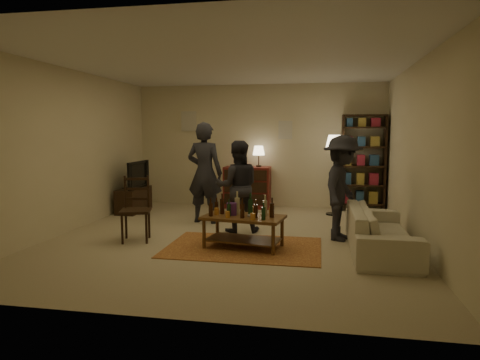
% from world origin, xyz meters
% --- Properties ---
extents(floor, '(6.00, 6.00, 0.00)m').
position_xyz_m(floor, '(0.00, 0.00, 0.00)').
color(floor, '#C6B793').
rests_on(floor, ground).
extents(room_shell, '(6.00, 6.00, 6.00)m').
position_xyz_m(room_shell, '(-0.65, 2.98, 1.81)').
color(room_shell, beige).
rests_on(room_shell, ground).
extents(rug, '(2.20, 1.50, 0.01)m').
position_xyz_m(rug, '(0.30, -0.56, 0.01)').
color(rug, brown).
rests_on(rug, ground).
extents(coffee_table, '(1.22, 0.78, 0.80)m').
position_xyz_m(coffee_table, '(0.29, -0.55, 0.41)').
color(coffee_table, brown).
rests_on(coffee_table, ground).
extents(dining_chair, '(0.54, 0.54, 1.01)m').
position_xyz_m(dining_chair, '(-1.40, -0.41, 0.53)').
color(dining_chair, black).
rests_on(dining_chair, ground).
extents(tv_stand, '(0.40, 1.00, 1.06)m').
position_xyz_m(tv_stand, '(-2.44, 1.80, 0.38)').
color(tv_stand, black).
rests_on(tv_stand, ground).
extents(dresser, '(1.00, 0.50, 1.36)m').
position_xyz_m(dresser, '(-0.19, 2.71, 0.48)').
color(dresser, maroon).
rests_on(dresser, ground).
extents(bookshelf, '(0.90, 0.34, 2.02)m').
position_xyz_m(bookshelf, '(2.25, 2.78, 1.03)').
color(bookshelf, black).
rests_on(bookshelf, ground).
extents(floor_lamp, '(0.36, 0.36, 1.60)m').
position_xyz_m(floor_lamp, '(1.64, 2.20, 1.35)').
color(floor_lamp, black).
rests_on(floor_lamp, ground).
extents(sofa, '(0.81, 2.08, 0.61)m').
position_xyz_m(sofa, '(2.20, -0.40, 0.30)').
color(sofa, beige).
rests_on(sofa, ground).
extents(person_left, '(0.73, 0.53, 1.83)m').
position_xyz_m(person_left, '(-0.70, 1.04, 0.92)').
color(person_left, '#26262D').
rests_on(person_left, ground).
extents(person_right, '(0.86, 0.74, 1.52)m').
position_xyz_m(person_right, '(0.02, 0.42, 0.76)').
color(person_right, '#26262D').
rests_on(person_right, ground).
extents(person_by_sofa, '(0.86, 1.17, 1.62)m').
position_xyz_m(person_by_sofa, '(1.70, 0.18, 0.81)').
color(person_by_sofa, '#25252D').
rests_on(person_by_sofa, ground).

